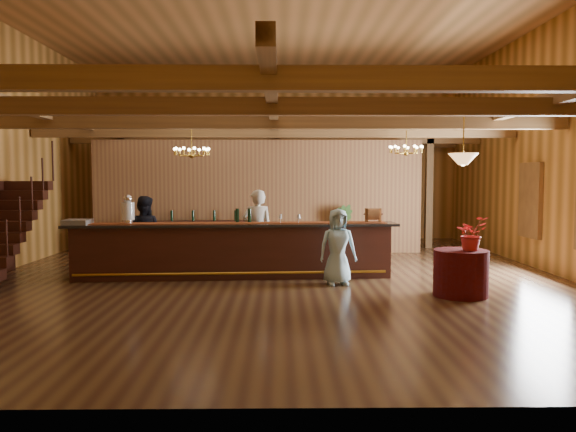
{
  "coord_description": "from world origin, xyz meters",
  "views": [
    {
      "loc": [
        0.13,
        -11.94,
        2.09
      ],
      "look_at": [
        0.3,
        0.46,
        1.23
      ],
      "focal_mm": 35.0,
      "sensor_mm": 36.0,
      "label": 1
    }
  ],
  "objects_px": {
    "staff_second": "(144,234)",
    "guest": "(338,247)",
    "bartender": "(257,231)",
    "pendant_lamp": "(463,159)",
    "chandelier_left": "(192,151)",
    "backbar_shelf": "(204,238)",
    "round_table": "(461,273)",
    "tasting_bar": "(234,250)",
    "chandelier_right": "(406,149)",
    "beverage_dispenser": "(128,210)",
    "floor_plant": "(339,229)",
    "raffle_drum": "(373,214)"
  },
  "relations": [
    {
      "from": "raffle_drum",
      "to": "chandelier_right",
      "type": "relative_size",
      "value": 0.43
    },
    {
      "from": "bartender",
      "to": "pendant_lamp",
      "type": "bearing_deg",
      "value": 134.87
    },
    {
      "from": "raffle_drum",
      "to": "guest",
      "type": "bearing_deg",
      "value": -132.24
    },
    {
      "from": "beverage_dispenser",
      "to": "backbar_shelf",
      "type": "distance_m",
      "value": 3.82
    },
    {
      "from": "chandelier_left",
      "to": "staff_second",
      "type": "xyz_separation_m",
      "value": [
        -1.01,
        -0.43,
        -1.83
      ]
    },
    {
      "from": "backbar_shelf",
      "to": "chandelier_right",
      "type": "relative_size",
      "value": 4.07
    },
    {
      "from": "round_table",
      "to": "chandelier_right",
      "type": "bearing_deg",
      "value": 92.33
    },
    {
      "from": "guest",
      "to": "beverage_dispenser",
      "type": "bearing_deg",
      "value": 162.63
    },
    {
      "from": "raffle_drum",
      "to": "chandelier_left",
      "type": "relative_size",
      "value": 0.43
    },
    {
      "from": "backbar_shelf",
      "to": "round_table",
      "type": "bearing_deg",
      "value": -54.25
    },
    {
      "from": "tasting_bar",
      "to": "beverage_dispenser",
      "type": "distance_m",
      "value": 2.31
    },
    {
      "from": "staff_second",
      "to": "guest",
      "type": "distance_m",
      "value": 4.41
    },
    {
      "from": "backbar_shelf",
      "to": "chandelier_right",
      "type": "bearing_deg",
      "value": -26.09
    },
    {
      "from": "chandelier_left",
      "to": "bartender",
      "type": "distance_m",
      "value": 2.35
    },
    {
      "from": "chandelier_right",
      "to": "backbar_shelf",
      "type": "bearing_deg",
      "value": 162.49
    },
    {
      "from": "beverage_dispenser",
      "to": "bartender",
      "type": "distance_m",
      "value": 2.78
    },
    {
      "from": "chandelier_left",
      "to": "guest",
      "type": "distance_m",
      "value": 4.16
    },
    {
      "from": "guest",
      "to": "chandelier_left",
      "type": "bearing_deg",
      "value": 140.07
    },
    {
      "from": "floor_plant",
      "to": "pendant_lamp",
      "type": "bearing_deg",
      "value": -74.1
    },
    {
      "from": "chandelier_right",
      "to": "guest",
      "type": "distance_m",
      "value": 3.85
    },
    {
      "from": "chandelier_right",
      "to": "staff_second",
      "type": "xyz_separation_m",
      "value": [
        -6.02,
        -1.12,
        -1.91
      ]
    },
    {
      "from": "pendant_lamp",
      "to": "floor_plant",
      "type": "bearing_deg",
      "value": 105.9
    },
    {
      "from": "pendant_lamp",
      "to": "bartender",
      "type": "relative_size",
      "value": 0.5
    },
    {
      "from": "round_table",
      "to": "floor_plant",
      "type": "bearing_deg",
      "value": 105.9
    },
    {
      "from": "raffle_drum",
      "to": "guest",
      "type": "height_order",
      "value": "guest"
    },
    {
      "from": "chandelier_left",
      "to": "floor_plant",
      "type": "distance_m",
      "value": 4.79
    },
    {
      "from": "tasting_bar",
      "to": "chandelier_right",
      "type": "distance_m",
      "value": 4.91
    },
    {
      "from": "chandelier_left",
      "to": "bartender",
      "type": "relative_size",
      "value": 0.44
    },
    {
      "from": "beverage_dispenser",
      "to": "round_table",
      "type": "height_order",
      "value": "beverage_dispenser"
    },
    {
      "from": "staff_second",
      "to": "floor_plant",
      "type": "bearing_deg",
      "value": -140.98
    },
    {
      "from": "pendant_lamp",
      "to": "staff_second",
      "type": "bearing_deg",
      "value": 156.95
    },
    {
      "from": "chandelier_right",
      "to": "floor_plant",
      "type": "height_order",
      "value": "chandelier_right"
    },
    {
      "from": "tasting_bar",
      "to": "round_table",
      "type": "bearing_deg",
      "value": -27.74
    },
    {
      "from": "raffle_drum",
      "to": "bartender",
      "type": "height_order",
      "value": "bartender"
    },
    {
      "from": "backbar_shelf",
      "to": "guest",
      "type": "distance_m",
      "value": 5.33
    },
    {
      "from": "chandelier_left",
      "to": "bartender",
      "type": "xyz_separation_m",
      "value": [
        1.49,
        -0.47,
        -1.76
      ]
    },
    {
      "from": "backbar_shelf",
      "to": "floor_plant",
      "type": "height_order",
      "value": "floor_plant"
    },
    {
      "from": "round_table",
      "to": "guest",
      "type": "bearing_deg",
      "value": 152.25
    },
    {
      "from": "backbar_shelf",
      "to": "staff_second",
      "type": "height_order",
      "value": "staff_second"
    },
    {
      "from": "pendant_lamp",
      "to": "guest",
      "type": "relative_size",
      "value": 0.61
    },
    {
      "from": "pendant_lamp",
      "to": "floor_plant",
      "type": "distance_m",
      "value": 5.97
    },
    {
      "from": "bartender",
      "to": "staff_second",
      "type": "xyz_separation_m",
      "value": [
        -2.5,
        0.04,
        -0.07
      ]
    },
    {
      "from": "tasting_bar",
      "to": "raffle_drum",
      "type": "xyz_separation_m",
      "value": [
        2.92,
        0.12,
        0.73
      ]
    },
    {
      "from": "staff_second",
      "to": "guest",
      "type": "xyz_separation_m",
      "value": [
        4.12,
        -1.55,
        -0.1
      ]
    },
    {
      "from": "bartender",
      "to": "chandelier_left",
      "type": "bearing_deg",
      "value": -27.38
    },
    {
      "from": "staff_second",
      "to": "pendant_lamp",
      "type": "bearing_deg",
      "value": 164.09
    },
    {
      "from": "raffle_drum",
      "to": "floor_plant",
      "type": "distance_m",
      "value": 3.57
    },
    {
      "from": "chandelier_right",
      "to": "staff_second",
      "type": "distance_m",
      "value": 6.42
    },
    {
      "from": "staff_second",
      "to": "tasting_bar",
      "type": "bearing_deg",
      "value": 166.99
    },
    {
      "from": "tasting_bar",
      "to": "round_table",
      "type": "relative_size",
      "value": 7.25
    }
  ]
}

